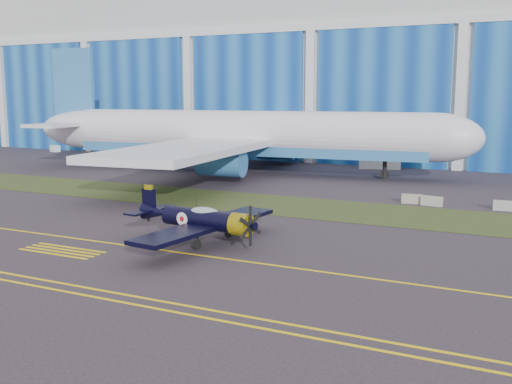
% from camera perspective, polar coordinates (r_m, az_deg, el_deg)
% --- Properties ---
extents(ground, '(260.00, 260.00, 0.00)m').
position_cam_1_polar(ground, '(40.79, 9.28, -5.77)').
color(ground, '#362E37').
rests_on(ground, ground).
extents(grass_median, '(260.00, 10.00, 0.02)m').
position_cam_1_polar(grass_median, '(54.02, 13.58, -2.18)').
color(grass_median, '#475128').
rests_on(grass_median, ground).
extents(hangar, '(220.00, 45.70, 30.00)m').
position_cam_1_polar(hangar, '(110.25, 20.55, 11.01)').
color(hangar, silver).
rests_on(hangar, ground).
extents(taxiway_centreline, '(200.00, 0.20, 0.02)m').
position_cam_1_polar(taxiway_centreline, '(36.20, 6.97, -7.64)').
color(taxiway_centreline, yellow).
rests_on(taxiway_centreline, ground).
extents(edge_line_near, '(80.00, 0.20, 0.02)m').
position_cam_1_polar(edge_line_near, '(27.88, 0.40, -12.82)').
color(edge_line_near, yellow).
rests_on(edge_line_near, ground).
extents(edge_line_far, '(80.00, 0.20, 0.02)m').
position_cam_1_polar(edge_line_far, '(28.72, 1.28, -12.15)').
color(edge_line_far, yellow).
rests_on(edge_line_far, ground).
extents(hold_short_ladder, '(6.00, 2.40, 0.02)m').
position_cam_1_polar(hold_short_ladder, '(42.91, -17.98, -5.34)').
color(hold_short_ladder, yellow).
rests_on(hold_short_ladder, ground).
extents(warbird, '(12.72, 14.76, 4.02)m').
position_cam_1_polar(warbird, '(42.27, -5.36, -2.57)').
color(warbird, black).
rests_on(warbird, ground).
extents(jetliner, '(73.51, 64.24, 23.76)m').
position_cam_1_polar(jetliner, '(80.92, -1.11, 10.25)').
color(jetliner, silver).
rests_on(jetliner, ground).
extents(shipping_container, '(6.22, 3.88, 2.51)m').
position_cam_1_polar(shipping_container, '(87.63, 11.69, 3.03)').
color(shipping_container, silver).
rests_on(shipping_container, ground).
extents(cart, '(2.29, 1.84, 1.20)m').
position_cam_1_polar(cart, '(117.37, -18.59, 3.95)').
color(cart, white).
rests_on(cart, ground).
extents(barrier_a, '(2.06, 0.87, 0.90)m').
position_cam_1_polar(barrier_a, '(60.19, 14.65, -0.64)').
color(barrier_a, gray).
rests_on(barrier_a, ground).
extents(barrier_b, '(2.06, 0.86, 0.90)m').
position_cam_1_polar(barrier_b, '(59.47, 16.40, -0.84)').
color(barrier_b, '#9E9F96').
rests_on(barrier_b, ground).
extents(barrier_c, '(2.04, 0.75, 0.90)m').
position_cam_1_polar(barrier_c, '(59.22, 22.60, -1.22)').
color(barrier_c, '#979D96').
rests_on(barrier_c, ground).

